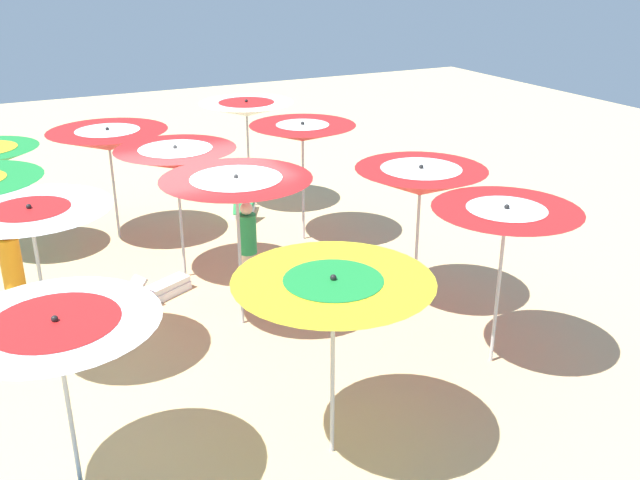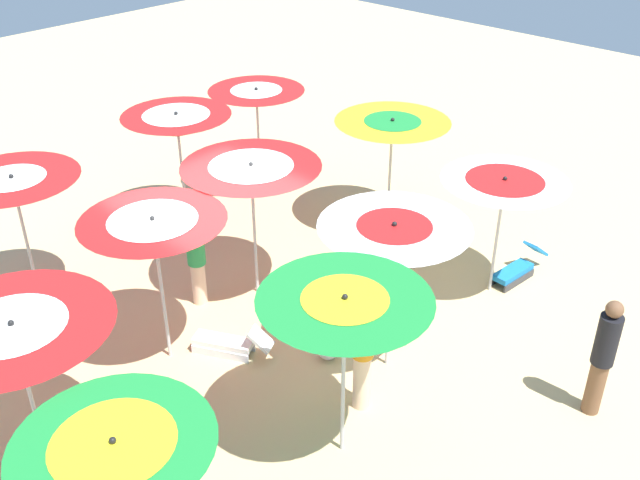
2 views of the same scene
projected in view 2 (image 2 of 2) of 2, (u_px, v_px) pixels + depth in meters
name	position (u px, v px, depth m)	size (l,w,h in m)	color
ground	(227.00, 325.00, 11.71)	(38.73, 38.73, 0.04)	#D1B57F
beach_umbrella_0	(504.00, 190.00, 11.58)	(2.04, 2.04, 2.16)	#B2B2B7
beach_umbrella_1	(392.00, 131.00, 13.51)	(2.17, 2.17, 2.26)	#B2B2B7
beach_umbrella_2	(257.00, 98.00, 14.71)	(1.96, 1.96, 2.36)	#B2B2B7
beach_umbrella_3	(394.00, 237.00, 9.77)	(2.09, 2.09, 2.42)	#B2B2B7
beach_umbrella_4	(251.00, 175.00, 11.39)	(2.23, 2.23, 2.43)	#B2B2B7
beach_umbrella_5	(177.00, 125.00, 13.48)	(2.05, 2.05, 2.38)	#B2B2B7
beach_umbrella_6	(345.00, 312.00, 8.31)	(2.06, 2.06, 2.42)	#B2B2B7
beach_umbrella_7	(154.00, 231.00, 9.92)	(2.04, 2.04, 2.41)	#B2B2B7
beach_umbrella_8	(14.00, 187.00, 11.07)	(2.05, 2.05, 2.40)	#B2B2B7
beach_umbrella_9	(116.00, 456.00, 6.78)	(1.94, 1.94, 2.16)	#B2B2B7
beach_umbrella_10	(15.00, 339.00, 8.11)	(2.29, 2.29, 2.29)	#B2B2B7
lounger_0	(517.00, 268.00, 12.75)	(0.43, 1.31, 0.59)	#333338
lounger_1	(228.00, 343.00, 10.98)	(1.25, 0.84, 0.54)	silver
beachgoer_0	(363.00, 348.00, 9.59)	(0.30, 0.30, 1.89)	beige
beachgoer_1	(196.00, 258.00, 11.80)	(0.30, 0.30, 1.65)	beige
beachgoer_2	(603.00, 355.00, 9.53)	(0.30, 0.30, 1.82)	brown
beach_ball	(328.00, 349.00, 10.89)	(0.34, 0.34, 0.34)	white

